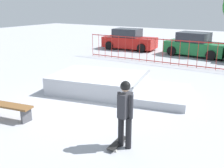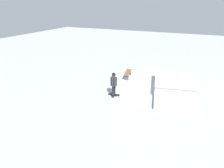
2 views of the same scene
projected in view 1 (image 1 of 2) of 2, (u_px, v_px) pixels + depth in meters
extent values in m
plane|color=#A8AAB2|center=(93.00, 102.00, 9.89)|extent=(60.00, 60.00, 0.00)
cube|color=#B0B3BB|center=(99.00, 83.00, 11.03)|extent=(4.06, 3.28, 0.70)
cube|color=#B0B3BB|center=(164.00, 94.00, 10.20)|extent=(2.29, 2.91, 0.30)
cylinder|color=gray|center=(142.00, 78.00, 10.34)|extent=(0.61, 2.56, 0.08)
cylinder|color=black|center=(121.00, 131.00, 6.72)|extent=(0.15, 0.15, 0.82)
cylinder|color=black|center=(128.00, 133.00, 6.60)|extent=(0.15, 0.15, 0.82)
cube|color=#2D2D33|center=(125.00, 105.00, 6.45)|extent=(0.24, 0.39, 0.60)
cylinder|color=#2D2D33|center=(119.00, 104.00, 6.55)|extent=(0.09, 0.09, 0.60)
cylinder|color=#2D2D33|center=(131.00, 107.00, 6.36)|extent=(0.09, 0.09, 0.60)
sphere|color=tan|center=(125.00, 87.00, 6.32)|extent=(0.22, 0.22, 0.22)
sphere|color=black|center=(125.00, 86.00, 6.32)|extent=(0.25, 0.25, 0.25)
cube|color=black|center=(117.00, 143.00, 6.80)|extent=(0.25, 0.81, 0.02)
cylinder|color=silver|center=(118.00, 139.00, 7.10)|extent=(0.03, 0.06, 0.06)
cylinder|color=silver|center=(126.00, 141.00, 7.00)|extent=(0.03, 0.06, 0.06)
cylinder|color=silver|center=(108.00, 149.00, 6.63)|extent=(0.03, 0.06, 0.06)
cylinder|color=silver|center=(116.00, 151.00, 6.52)|extent=(0.03, 0.06, 0.06)
cylinder|color=maroon|center=(168.00, 40.00, 15.55)|extent=(10.67, 0.14, 0.05)
cylinder|color=maroon|center=(166.00, 63.00, 15.94)|extent=(10.67, 0.14, 0.05)
cylinder|color=maroon|center=(93.00, 45.00, 18.41)|extent=(0.03, 0.03, 1.50)
cylinder|color=maroon|center=(99.00, 45.00, 18.16)|extent=(0.03, 0.03, 1.50)
cylinder|color=maroon|center=(105.00, 46.00, 17.91)|extent=(0.03, 0.03, 1.50)
cylinder|color=maroon|center=(112.00, 47.00, 17.65)|extent=(0.03, 0.03, 1.50)
cylinder|color=maroon|center=(118.00, 47.00, 17.40)|extent=(0.03, 0.03, 1.50)
cylinder|color=maroon|center=(125.00, 48.00, 17.15)|extent=(0.03, 0.03, 1.50)
cylinder|color=maroon|center=(132.00, 49.00, 16.89)|extent=(0.03, 0.03, 1.50)
cylinder|color=maroon|center=(140.00, 49.00, 16.64)|extent=(0.03, 0.03, 1.50)
cylinder|color=maroon|center=(147.00, 50.00, 16.39)|extent=(0.03, 0.03, 1.50)
cylinder|color=maroon|center=(155.00, 51.00, 16.13)|extent=(0.03, 0.03, 1.50)
cylinder|color=maroon|center=(163.00, 51.00, 15.88)|extent=(0.03, 0.03, 1.50)
cylinder|color=maroon|center=(171.00, 52.00, 15.63)|extent=(0.03, 0.03, 1.50)
cylinder|color=maroon|center=(180.00, 53.00, 15.37)|extent=(0.03, 0.03, 1.50)
cylinder|color=maroon|center=(189.00, 54.00, 15.12)|extent=(0.03, 0.03, 1.50)
cylinder|color=maroon|center=(198.00, 55.00, 14.87)|extent=(0.03, 0.03, 1.50)
cylinder|color=maroon|center=(207.00, 56.00, 14.61)|extent=(0.03, 0.03, 1.50)
cylinder|color=maroon|center=(217.00, 56.00, 14.36)|extent=(0.03, 0.03, 1.50)
cube|color=brown|center=(8.00, 105.00, 8.28)|extent=(1.65, 0.68, 0.06)
cube|color=#4C4C51|center=(26.00, 116.00, 8.12)|extent=(0.08, 0.36, 0.42)
cube|color=red|center=(129.00, 42.00, 21.02)|extent=(4.21, 1.98, 0.80)
cube|color=#262B33|center=(127.00, 33.00, 20.90)|extent=(2.10, 1.63, 0.64)
cylinder|color=black|center=(149.00, 45.00, 21.20)|extent=(0.65, 0.26, 0.64)
cylinder|color=black|center=(141.00, 48.00, 19.76)|extent=(0.65, 0.26, 0.64)
cylinder|color=black|center=(119.00, 43.00, 22.41)|extent=(0.65, 0.26, 0.64)
cylinder|color=black|center=(109.00, 46.00, 20.97)|extent=(0.65, 0.26, 0.64)
cube|color=#196B33|center=(196.00, 48.00, 18.34)|extent=(4.27, 2.17, 0.80)
cube|color=#262B33|center=(194.00, 37.00, 18.25)|extent=(2.16, 1.72, 0.64)
cylinder|color=black|center=(219.00, 52.00, 18.24)|extent=(0.66, 0.29, 0.64)
cylinder|color=black|center=(211.00, 55.00, 16.97)|extent=(0.66, 0.29, 0.64)
cylinder|color=black|center=(182.00, 48.00, 19.85)|extent=(0.66, 0.29, 0.64)
cylinder|color=black|center=(172.00, 51.00, 18.58)|extent=(0.66, 0.29, 0.64)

